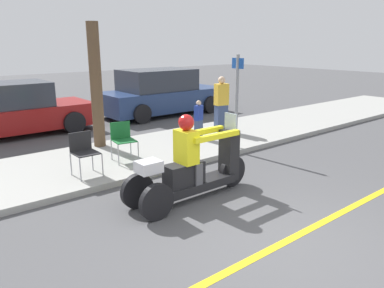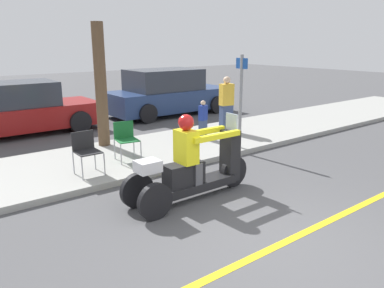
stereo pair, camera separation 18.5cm
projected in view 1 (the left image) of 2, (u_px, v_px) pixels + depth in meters
ground_plane at (280, 245)px, 4.96m from camera, size 60.00×60.00×0.00m
lane_stripe at (282, 243)px, 4.98m from camera, size 24.00×0.12×0.01m
sidewalk_strip at (115, 159)px, 8.39m from camera, size 28.00×2.80×0.12m
motorcycle_trike at (192, 169)px, 6.27m from camera, size 2.44×0.65×1.48m
spectator_far_back at (221, 105)px, 10.54m from camera, size 0.40×0.28×1.56m
spectator_with_child at (199, 120)px, 9.83m from camera, size 0.27×0.21×1.01m
folding_chair_set_back at (83, 149)px, 7.11m from camera, size 0.47×0.47×0.82m
folding_chair_curbside at (123, 137)px, 8.00m from camera, size 0.53×0.53×0.82m
parked_car_lot_far at (161, 93)px, 13.69m from camera, size 4.62×2.10×1.65m
parked_car_lot_right at (11, 111)px, 10.59m from camera, size 4.27×1.96×1.51m
tree_trunk at (96, 86)px, 8.85m from camera, size 0.28×0.28×2.93m
street_sign at (237, 98)px, 8.81m from camera, size 0.08×0.36×2.20m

